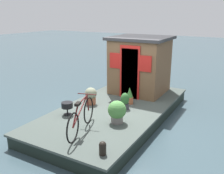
{
  "coord_description": "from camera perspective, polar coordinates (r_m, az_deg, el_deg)",
  "views": [
    {
      "loc": [
        -6.46,
        -3.56,
        3.24
      ],
      "look_at": [
        -0.2,
        0.0,
        1.09
      ],
      "focal_mm": 40.52,
      "sensor_mm": 36.0,
      "label": 1
    }
  ],
  "objects": [
    {
      "name": "charcoal_grill",
      "position": [
        7.34,
        -10.09,
        -4.17
      ],
      "size": [
        0.33,
        0.33,
        0.38
      ],
      "color": "black",
      "rests_on": "houseboat_deck"
    },
    {
      "name": "potted_plant_ivy",
      "position": [
        8.08,
        -4.8,
        -1.92
      ],
      "size": [
        0.38,
        0.38,
        0.55
      ],
      "color": "#935138",
      "rests_on": "houseboat_deck"
    },
    {
      "name": "houseboat_cabin",
      "position": [
        9.22,
        6.33,
        5.06
      ],
      "size": [
        1.89,
        2.0,
        2.02
      ],
      "color": "brown",
      "rests_on": "houseboat_deck"
    },
    {
      "name": "potted_plant_lavender",
      "position": [
        8.12,
        3.98,
        -2.04
      ],
      "size": [
        0.24,
        0.24,
        0.55
      ],
      "color": "#B2603D",
      "rests_on": "houseboat_deck"
    },
    {
      "name": "bicycle",
      "position": [
        6.24,
        -6.95,
        -6.72
      ],
      "size": [
        1.73,
        0.63,
        0.84
      ],
      "color": "black",
      "rests_on": "houseboat_deck"
    },
    {
      "name": "mooring_bollard",
      "position": [
        5.35,
        -2.14,
        -13.53
      ],
      "size": [
        0.16,
        0.16,
        0.3
      ],
      "color": "black",
      "rests_on": "houseboat_deck"
    },
    {
      "name": "houseboat_deck",
      "position": [
        7.98,
        0.71,
        -5.82
      ],
      "size": [
        5.92,
        2.91,
        0.39
      ],
      "color": "#424C47",
      "rests_on": "ground_plane"
    },
    {
      "name": "ground_plane",
      "position": [
        8.06,
        0.71,
        -7.13
      ],
      "size": [
        60.0,
        60.0,
        0.0
      ],
      "primitive_type": "plane",
      "color": "#384C54"
    },
    {
      "name": "potted_plant_sage",
      "position": [
        6.7,
        1.14,
        -5.48
      ],
      "size": [
        0.49,
        0.49,
        0.61
      ],
      "color": "slate",
      "rests_on": "houseboat_deck"
    },
    {
      "name": "potted_plant_succulent",
      "position": [
        7.7,
        2.93,
        -3.23
      ],
      "size": [
        0.26,
        0.26,
        0.5
      ],
      "color": "#38383D",
      "rests_on": "houseboat_deck"
    }
  ]
}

